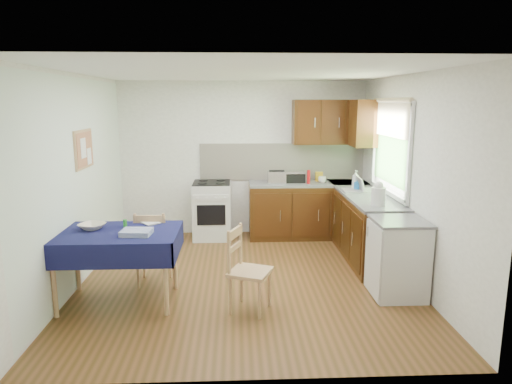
{
  "coord_description": "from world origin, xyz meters",
  "views": [
    {
      "loc": [
        -0.12,
        -5.36,
        2.17
      ],
      "look_at": [
        0.14,
        0.24,
        1.06
      ],
      "focal_mm": 32.0,
      "sensor_mm": 36.0,
      "label": 1
    }
  ],
  "objects_px": {
    "dining_table": "(117,241)",
    "kettle": "(378,195)",
    "chair_near": "(246,267)",
    "sandwich_press": "(295,177)",
    "dish_rack": "(359,189)",
    "toaster": "(277,177)",
    "chair_far": "(153,246)"
  },
  "relations": [
    {
      "from": "dining_table",
      "to": "kettle",
      "type": "distance_m",
      "value": 3.15
    },
    {
      "from": "chair_near",
      "to": "sandwich_press",
      "type": "bearing_deg",
      "value": 4.65
    },
    {
      "from": "dish_rack",
      "to": "kettle",
      "type": "xyz_separation_m",
      "value": [
        -0.01,
        -0.92,
        0.11
      ]
    },
    {
      "from": "kettle",
      "to": "dish_rack",
      "type": "bearing_deg",
      "value": 89.44
    },
    {
      "from": "toaster",
      "to": "kettle",
      "type": "height_order",
      "value": "kettle"
    },
    {
      "from": "toaster",
      "to": "sandwich_press",
      "type": "relative_size",
      "value": 0.92
    },
    {
      "from": "chair_far",
      "to": "sandwich_press",
      "type": "height_order",
      "value": "sandwich_press"
    },
    {
      "from": "chair_near",
      "to": "kettle",
      "type": "relative_size",
      "value": 2.97
    },
    {
      "from": "dining_table",
      "to": "kettle",
      "type": "bearing_deg",
      "value": 5.18
    },
    {
      "from": "chair_near",
      "to": "toaster",
      "type": "bearing_deg",
      "value": 10.1
    },
    {
      "from": "dining_table",
      "to": "toaster",
      "type": "relative_size",
      "value": 4.67
    },
    {
      "from": "chair_near",
      "to": "sandwich_press",
      "type": "height_order",
      "value": "sandwich_press"
    },
    {
      "from": "chair_far",
      "to": "toaster",
      "type": "height_order",
      "value": "toaster"
    },
    {
      "from": "dish_rack",
      "to": "kettle",
      "type": "height_order",
      "value": "kettle"
    },
    {
      "from": "chair_near",
      "to": "kettle",
      "type": "xyz_separation_m",
      "value": [
        1.67,
        0.96,
        0.56
      ]
    },
    {
      "from": "kettle",
      "to": "dining_table",
      "type": "bearing_deg",
      "value": -166.97
    },
    {
      "from": "toaster",
      "to": "sandwich_press",
      "type": "height_order",
      "value": "toaster"
    },
    {
      "from": "dish_rack",
      "to": "dining_table",
      "type": "bearing_deg",
      "value": -165.7
    },
    {
      "from": "chair_far",
      "to": "toaster",
      "type": "bearing_deg",
      "value": -131.22
    },
    {
      "from": "toaster",
      "to": "dish_rack",
      "type": "bearing_deg",
      "value": -47.48
    },
    {
      "from": "sandwich_press",
      "to": "kettle",
      "type": "xyz_separation_m",
      "value": [
        0.82,
        -1.72,
        0.05
      ]
    },
    {
      "from": "chair_near",
      "to": "dining_table",
      "type": "bearing_deg",
      "value": 101.83
    },
    {
      "from": "chair_near",
      "to": "sandwich_press",
      "type": "relative_size",
      "value": 2.91
    },
    {
      "from": "dining_table",
      "to": "dish_rack",
      "type": "height_order",
      "value": "dish_rack"
    },
    {
      "from": "kettle",
      "to": "toaster",
      "type": "bearing_deg",
      "value": 125.45
    },
    {
      "from": "dining_table",
      "to": "toaster",
      "type": "xyz_separation_m",
      "value": [
        1.93,
        2.29,
        0.3
      ]
    },
    {
      "from": "chair_far",
      "to": "kettle",
      "type": "xyz_separation_m",
      "value": [
        2.77,
        0.23,
        0.55
      ]
    },
    {
      "from": "dining_table",
      "to": "kettle",
      "type": "relative_size",
      "value": 4.38
    },
    {
      "from": "chair_far",
      "to": "chair_near",
      "type": "distance_m",
      "value": 1.32
    },
    {
      "from": "dining_table",
      "to": "dish_rack",
      "type": "xyz_separation_m",
      "value": [
        3.07,
        1.62,
        0.23
      ]
    },
    {
      "from": "dining_table",
      "to": "toaster",
      "type": "height_order",
      "value": "toaster"
    },
    {
      "from": "dining_table",
      "to": "chair_far",
      "type": "distance_m",
      "value": 0.6
    }
  ]
}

